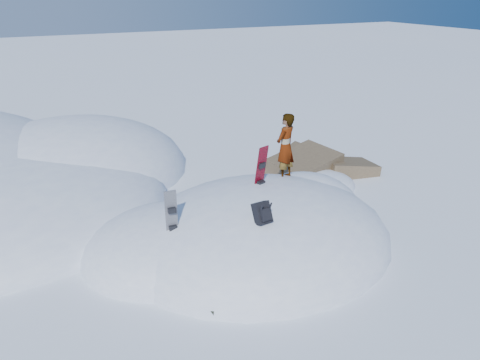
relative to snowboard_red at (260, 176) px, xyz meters
name	(u,v)px	position (x,y,z in m)	size (l,w,h in m)	color
ground	(260,243)	(-0.24, -0.48, -1.66)	(120.00, 120.00, 0.00)	white
snow_mound	(250,241)	(-0.41, -0.25, -1.66)	(8.00, 6.00, 3.00)	white
rock_outcrop	(313,179)	(3.48, 2.52, -1.65)	(4.68, 4.41, 1.68)	brown
snowboard_red	(260,176)	(0.00, 0.00, 0.00)	(0.39, 0.37, 1.66)	#B00921
snowboard_dark	(172,221)	(-2.59, -0.62, -0.39)	(0.28, 0.15, 1.48)	black
backpack	(263,213)	(-0.86, -1.68, -0.11)	(0.38, 0.49, 0.58)	black
gear_pile	(212,300)	(-2.35, -2.26, -1.54)	(0.96, 0.83, 0.25)	black
person	(285,147)	(1.03, 0.49, 0.49)	(0.67, 0.44, 1.84)	slate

